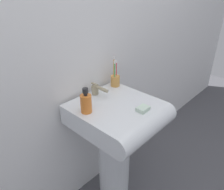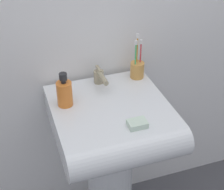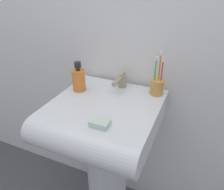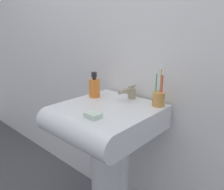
# 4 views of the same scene
# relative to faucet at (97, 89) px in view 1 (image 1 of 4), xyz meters

# --- Properties ---
(wall_back) EXTENTS (5.00, 0.05, 2.40)m
(wall_back) POSITION_rel_faucet_xyz_m (-0.01, 0.11, 0.31)
(wall_back) COLOR white
(wall_back) RESTS_ON ground
(sink_pedestal) EXTENTS (0.22, 0.22, 0.72)m
(sink_pedestal) POSITION_rel_faucet_xyz_m (-0.01, -0.17, -0.53)
(sink_pedestal) COLOR white
(sink_pedestal) RESTS_ON ground
(sink_basin) EXTENTS (0.49, 0.53, 0.13)m
(sink_basin) POSITION_rel_faucet_xyz_m (-0.01, -0.22, -0.10)
(sink_basin) COLOR white
(sink_basin) RESTS_ON sink_pedestal
(faucet) EXTENTS (0.05, 0.14, 0.08)m
(faucet) POSITION_rel_faucet_xyz_m (0.00, 0.00, 0.00)
(faucet) COLOR tan
(faucet) RESTS_ON sink_basin
(toothbrush_cup) EXTENTS (0.06, 0.06, 0.21)m
(toothbrush_cup) POSITION_rel_faucet_xyz_m (0.18, 0.00, 0.00)
(toothbrush_cup) COLOR #D19347
(toothbrush_cup) RESTS_ON sink_basin
(soap_bottle) EXTENTS (0.06, 0.06, 0.15)m
(soap_bottle) POSITION_rel_faucet_xyz_m (-0.18, -0.11, 0.02)
(soap_bottle) COLOR orange
(soap_bottle) RESTS_ON sink_basin
(bar_soap) EXTENTS (0.07, 0.05, 0.02)m
(bar_soap) POSITION_rel_faucet_xyz_m (0.05, -0.34, -0.03)
(bar_soap) COLOR silver
(bar_soap) RESTS_ON sink_basin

